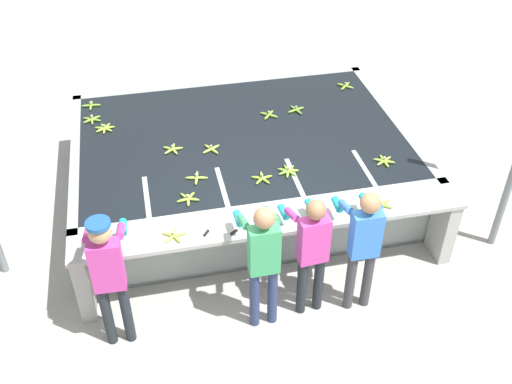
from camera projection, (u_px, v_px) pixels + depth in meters
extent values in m
plane|color=#A3A099|center=(277.00, 293.00, 7.07)|extent=(80.00, 80.00, 0.00)
cube|color=gray|center=(242.00, 188.00, 8.64)|extent=(4.50, 3.21, 0.06)
cube|color=gray|center=(267.00, 235.00, 7.18)|extent=(4.50, 0.12, 0.94)
cube|color=gray|center=(223.00, 109.00, 9.56)|extent=(4.50, 0.12, 0.94)
cube|color=gray|center=(81.00, 183.00, 8.00)|extent=(0.12, 3.21, 0.94)
cube|color=gray|center=(389.00, 145.00, 8.74)|extent=(0.12, 3.21, 0.94)
cube|color=black|center=(242.00, 162.00, 8.36)|extent=(4.26, 2.97, 0.87)
cube|color=gray|center=(151.00, 227.00, 7.30)|extent=(0.06, 0.80, 0.94)
cube|color=gray|center=(224.00, 216.00, 7.46)|extent=(0.06, 0.80, 0.94)
cube|color=gray|center=(293.00, 207.00, 7.61)|extent=(0.06, 0.80, 0.94)
cube|color=gray|center=(360.00, 197.00, 7.76)|extent=(0.06, 0.80, 0.94)
cube|color=#9E9E99|center=(273.00, 222.00, 6.69)|extent=(4.50, 0.45, 0.05)
cube|color=#9E9E99|center=(84.00, 282.00, 6.61)|extent=(0.16, 0.41, 0.89)
cube|color=#9E9E99|center=(443.00, 227.00, 7.34)|extent=(0.16, 0.41, 0.89)
cylinder|color=#1E2328|center=(107.00, 315.00, 6.27)|extent=(0.11, 0.11, 0.83)
cylinder|color=#1E2328|center=(127.00, 313.00, 6.30)|extent=(0.11, 0.11, 0.83)
cube|color=#BC388E|center=(107.00, 266.00, 5.85)|extent=(0.33, 0.18, 0.59)
sphere|color=tan|center=(100.00, 232.00, 5.58)|extent=(0.23, 0.23, 0.23)
cylinder|color=#1E5199|center=(98.00, 224.00, 5.52)|extent=(0.24, 0.24, 0.04)
cylinder|color=#BC388E|center=(88.00, 235.00, 5.89)|extent=(0.09, 0.31, 0.18)
cylinder|color=teal|center=(91.00, 231.00, 6.19)|extent=(0.09, 0.20, 0.08)
cylinder|color=#BC388E|center=(120.00, 231.00, 5.94)|extent=(0.09, 0.31, 0.18)
cylinder|color=teal|center=(123.00, 227.00, 6.23)|extent=(0.09, 0.20, 0.08)
cylinder|color=navy|center=(255.00, 298.00, 6.47)|extent=(0.11, 0.11, 0.81)
cylinder|color=navy|center=(272.00, 295.00, 6.51)|extent=(0.11, 0.11, 0.81)
cube|color=#38995B|center=(264.00, 250.00, 6.07)|extent=(0.32, 0.17, 0.57)
sphere|color=#9E704C|center=(264.00, 218.00, 5.80)|extent=(0.22, 0.22, 0.22)
cylinder|color=#38995B|center=(243.00, 222.00, 6.11)|extent=(0.08, 0.31, 0.18)
cylinder|color=#1EA3AD|center=(238.00, 218.00, 6.40)|extent=(0.09, 0.20, 0.08)
cylinder|color=#38995B|center=(273.00, 217.00, 6.16)|extent=(0.08, 0.31, 0.18)
cylinder|color=#1EA3AD|center=(267.00, 214.00, 6.46)|extent=(0.09, 0.20, 0.08)
cylinder|color=#1E2328|center=(302.00, 286.00, 6.63)|extent=(0.11, 0.11, 0.78)
cylinder|color=#1E2328|center=(318.00, 283.00, 6.67)|extent=(0.11, 0.11, 0.78)
cube|color=#BC388E|center=(314.00, 240.00, 6.24)|extent=(0.33, 0.19, 0.55)
sphere|color=#896042|center=(316.00, 210.00, 5.99)|extent=(0.21, 0.21, 0.21)
cylinder|color=#BC388E|center=(292.00, 214.00, 6.28)|extent=(0.10, 0.31, 0.18)
cylinder|color=#1EA3AD|center=(284.00, 212.00, 6.57)|extent=(0.10, 0.21, 0.08)
cylinder|color=#BC388E|center=(320.00, 209.00, 6.35)|extent=(0.10, 0.31, 0.18)
cylinder|color=#1EA3AD|center=(311.00, 207.00, 6.64)|extent=(0.10, 0.21, 0.08)
cylinder|color=#38383D|center=(350.00, 281.00, 6.68)|extent=(0.11, 0.11, 0.80)
cylinder|color=#38383D|center=(367.00, 279.00, 6.71)|extent=(0.11, 0.11, 0.80)
cube|color=blue|center=(366.00, 234.00, 6.27)|extent=(0.32, 0.18, 0.57)
sphere|color=#9E704C|center=(370.00, 203.00, 6.01)|extent=(0.22, 0.22, 0.22)
cylinder|color=blue|center=(346.00, 207.00, 6.32)|extent=(0.09, 0.31, 0.18)
cylinder|color=teal|center=(337.00, 204.00, 6.62)|extent=(0.09, 0.20, 0.08)
cylinder|color=blue|center=(374.00, 203.00, 6.37)|extent=(0.09, 0.31, 0.18)
cylinder|color=teal|center=(365.00, 201.00, 6.66)|extent=(0.09, 0.20, 0.08)
ellipsoid|color=#75A333|center=(292.00, 171.00, 7.40)|extent=(0.17, 0.06, 0.04)
ellipsoid|color=#75A333|center=(290.00, 169.00, 7.43)|extent=(0.15, 0.15, 0.04)
ellipsoid|color=#75A333|center=(287.00, 169.00, 7.44)|extent=(0.05, 0.17, 0.04)
ellipsoid|color=#75A333|center=(284.00, 170.00, 7.41)|extent=(0.16, 0.12, 0.04)
ellipsoid|color=#75A333|center=(284.00, 172.00, 7.37)|extent=(0.17, 0.09, 0.04)
ellipsoid|color=#75A333|center=(288.00, 174.00, 7.35)|extent=(0.09, 0.17, 0.04)
ellipsoid|color=#75A333|center=(291.00, 173.00, 7.36)|extent=(0.12, 0.16, 0.04)
cylinder|color=tan|center=(288.00, 169.00, 7.37)|extent=(0.03, 0.03, 0.05)
ellipsoid|color=#8CB738|center=(381.00, 163.00, 7.54)|extent=(0.16, 0.12, 0.04)
ellipsoid|color=#8CB738|center=(386.00, 163.00, 7.53)|extent=(0.04, 0.17, 0.04)
ellipsoid|color=#8CB738|center=(388.00, 162.00, 7.56)|extent=(0.17, 0.12, 0.04)
ellipsoid|color=#8CB738|center=(387.00, 159.00, 7.60)|extent=(0.16, 0.12, 0.04)
ellipsoid|color=#8CB738|center=(382.00, 158.00, 7.61)|extent=(0.04, 0.17, 0.04)
ellipsoid|color=#8CB738|center=(380.00, 160.00, 7.58)|extent=(0.17, 0.12, 0.04)
cylinder|color=tan|center=(384.00, 159.00, 7.55)|extent=(0.03, 0.03, 0.05)
ellipsoid|color=#7FAD33|center=(262.00, 176.00, 7.32)|extent=(0.06, 0.17, 0.04)
ellipsoid|color=#7FAD33|center=(258.00, 178.00, 7.28)|extent=(0.17, 0.10, 0.04)
ellipsoid|color=#7FAD33|center=(260.00, 181.00, 7.24)|extent=(0.14, 0.15, 0.04)
ellipsoid|color=#7FAD33|center=(265.00, 180.00, 7.24)|extent=(0.11, 0.17, 0.04)
ellipsoid|color=#7FAD33|center=(266.00, 177.00, 7.29)|extent=(0.17, 0.07, 0.04)
cylinder|color=tan|center=(262.00, 176.00, 7.25)|extent=(0.03, 0.03, 0.05)
ellipsoid|color=#7FAD33|center=(265.00, 114.00, 8.49)|extent=(0.16, 0.13, 0.04)
ellipsoid|color=#7FAD33|center=(267.00, 117.00, 8.43)|extent=(0.13, 0.16, 0.04)
ellipsoid|color=#7FAD33|center=(272.00, 116.00, 8.45)|extent=(0.16, 0.13, 0.04)
ellipsoid|color=#7FAD33|center=(271.00, 113.00, 8.51)|extent=(0.13, 0.16, 0.04)
cylinder|color=tan|center=(269.00, 113.00, 8.45)|extent=(0.03, 0.03, 0.05)
ellipsoid|color=#75A333|center=(91.00, 107.00, 8.64)|extent=(0.05, 0.17, 0.04)
ellipsoid|color=#75A333|center=(95.00, 105.00, 8.69)|extent=(0.17, 0.05, 0.04)
ellipsoid|color=#75A333|center=(91.00, 104.00, 8.73)|extent=(0.05, 0.17, 0.04)
ellipsoid|color=#75A333|center=(87.00, 106.00, 8.68)|extent=(0.17, 0.05, 0.04)
cylinder|color=tan|center=(91.00, 103.00, 8.66)|extent=(0.03, 0.03, 0.05)
ellipsoid|color=#8CB738|center=(347.00, 85.00, 9.20)|extent=(0.14, 0.15, 0.04)
ellipsoid|color=#8CB738|center=(342.00, 85.00, 9.18)|extent=(0.15, 0.14, 0.04)
ellipsoid|color=#8CB738|center=(344.00, 87.00, 9.12)|extent=(0.14, 0.15, 0.04)
ellipsoid|color=#8CB738|center=(349.00, 87.00, 9.14)|extent=(0.15, 0.14, 0.04)
cylinder|color=tan|center=(346.00, 84.00, 9.14)|extent=(0.03, 0.03, 0.05)
ellipsoid|color=#75A333|center=(95.00, 118.00, 8.41)|extent=(0.16, 0.12, 0.04)
ellipsoid|color=#75A333|center=(92.00, 117.00, 8.42)|extent=(0.04, 0.17, 0.04)
ellipsoid|color=#75A333|center=(88.00, 119.00, 8.39)|extent=(0.17, 0.11, 0.04)
ellipsoid|color=#75A333|center=(89.00, 121.00, 8.35)|extent=(0.16, 0.12, 0.04)
ellipsoid|color=#75A333|center=(92.00, 121.00, 8.33)|extent=(0.04, 0.17, 0.04)
ellipsoid|color=#75A333|center=(96.00, 120.00, 8.36)|extent=(0.17, 0.11, 0.04)
cylinder|color=tan|center=(92.00, 117.00, 8.35)|extent=(0.03, 0.03, 0.05)
ellipsoid|color=#8CB738|center=(188.00, 202.00, 6.92)|extent=(0.05, 0.17, 0.04)
ellipsoid|color=#8CB738|center=(192.00, 199.00, 6.95)|extent=(0.17, 0.10, 0.04)
ellipsoid|color=#8CB738|center=(190.00, 196.00, 7.00)|extent=(0.14, 0.15, 0.04)
ellipsoid|color=#8CB738|center=(185.00, 197.00, 6.99)|extent=(0.12, 0.16, 0.04)
ellipsoid|color=#8CB738|center=(183.00, 200.00, 6.94)|extent=(0.17, 0.07, 0.04)
cylinder|color=tan|center=(188.00, 196.00, 6.94)|extent=(0.03, 0.03, 0.05)
ellipsoid|color=#9EC642|center=(208.00, 151.00, 7.75)|extent=(0.17, 0.12, 0.04)
ellipsoid|color=#9EC642|center=(214.00, 151.00, 7.75)|extent=(0.12, 0.17, 0.04)
ellipsoid|color=#9EC642|center=(214.00, 147.00, 7.81)|extent=(0.17, 0.12, 0.04)
ellipsoid|color=#9EC642|center=(209.00, 147.00, 7.81)|extent=(0.12, 0.17, 0.04)
cylinder|color=tan|center=(211.00, 147.00, 7.76)|extent=(0.03, 0.03, 0.05)
ellipsoid|color=#93BC3D|center=(196.00, 181.00, 7.24)|extent=(0.07, 0.17, 0.04)
ellipsoid|color=#93BC3D|center=(201.00, 178.00, 7.28)|extent=(0.17, 0.07, 0.04)
ellipsoid|color=#93BC3D|center=(197.00, 175.00, 7.33)|extent=(0.07, 0.17, 0.04)
ellipsoid|color=#93BC3D|center=(192.00, 178.00, 7.28)|extent=(0.17, 0.07, 0.04)
cylinder|color=tan|center=(196.00, 175.00, 7.26)|extent=(0.03, 0.03, 0.05)
ellipsoid|color=#8CB738|center=(109.00, 128.00, 8.20)|extent=(0.17, 0.05, 0.04)
ellipsoid|color=#8CB738|center=(107.00, 126.00, 8.23)|extent=(0.12, 0.16, 0.04)
ellipsoid|color=#8CB738|center=(103.00, 126.00, 8.22)|extent=(0.09, 0.17, 0.04)
ellipsoid|color=#8CB738|center=(101.00, 128.00, 8.19)|extent=(0.17, 0.09, 0.04)
ellipsoid|color=#8CB738|center=(101.00, 130.00, 8.16)|extent=(0.16, 0.12, 0.04)
ellipsoid|color=#8CB738|center=(104.00, 130.00, 8.14)|extent=(0.06, 0.17, 0.04)
ellipsoid|color=#8CB738|center=(108.00, 129.00, 8.16)|extent=(0.15, 0.15, 0.04)
cylinder|color=tan|center=(104.00, 126.00, 8.17)|extent=(0.03, 0.03, 0.05)
ellipsoid|color=#93BC3D|center=(169.00, 151.00, 7.75)|extent=(0.16, 0.13, 0.04)
ellipsoid|color=#93BC3D|center=(174.00, 151.00, 7.74)|extent=(0.09, 0.17, 0.04)
ellipsoid|color=#93BC3D|center=(177.00, 149.00, 7.79)|extent=(0.17, 0.04, 0.04)
ellipsoid|color=#93BC3D|center=(173.00, 147.00, 7.82)|extent=(0.08, 0.17, 0.04)
ellipsoid|color=#93BC3D|center=(169.00, 148.00, 7.80)|extent=(0.16, 0.12, 0.04)
cylinder|color=tan|center=(172.00, 147.00, 7.76)|extent=(0.03, 0.03, 0.05)
ellipsoid|color=#75A333|center=(298.00, 111.00, 8.55)|extent=(0.09, 0.17, 0.04)
ellipsoid|color=#75A333|center=(299.00, 109.00, 8.61)|extent=(0.17, 0.09, 0.04)
ellipsoid|color=#75A333|center=(294.00, 108.00, 8.62)|extent=(0.09, 0.17, 0.04)
ellipsoid|color=#75A333|center=(293.00, 111.00, 8.56)|extent=(0.17, 0.09, 0.04)
cylinder|color=tan|center=(296.00, 108.00, 8.56)|extent=(0.03, 0.03, 0.05)
ellipsoid|color=#9EC642|center=(177.00, 238.00, 6.41)|extent=(0.10, 0.17, 0.04)
ellipsoid|color=#9EC642|center=(179.00, 235.00, 6.46)|extent=(0.17, 0.05, 0.04)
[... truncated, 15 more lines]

